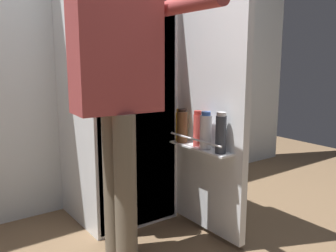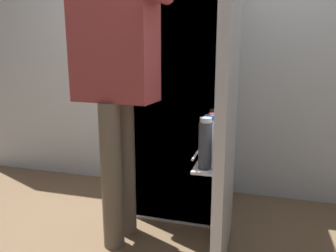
% 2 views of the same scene
% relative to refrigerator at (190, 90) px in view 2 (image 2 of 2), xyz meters
% --- Properties ---
extents(ground_plane, '(6.22, 6.22, 0.00)m').
position_rel_refrigerator_xyz_m(ground_plane, '(-0.03, -0.50, -0.87)').
color(ground_plane, brown).
extents(kitchen_wall, '(4.40, 0.10, 2.53)m').
position_rel_refrigerator_xyz_m(kitchen_wall, '(-0.03, 0.41, 0.40)').
color(kitchen_wall, silver).
rests_on(kitchen_wall, ground_plane).
extents(refrigerator, '(0.67, 1.22, 1.73)m').
position_rel_refrigerator_xyz_m(refrigerator, '(0.00, 0.00, 0.00)').
color(refrigerator, silver).
rests_on(refrigerator, ground_plane).
extents(person, '(0.56, 0.80, 1.70)m').
position_rel_refrigerator_xyz_m(person, '(-0.30, -0.51, 0.16)').
color(person, '#665B4C').
rests_on(person, ground_plane).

